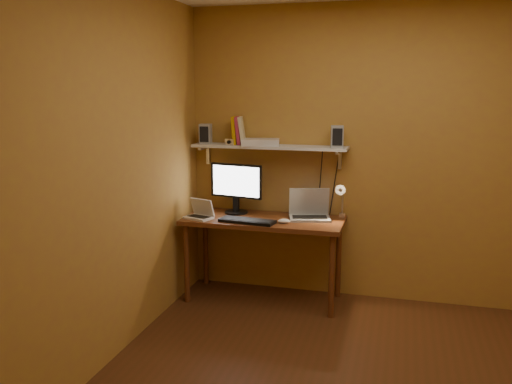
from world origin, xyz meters
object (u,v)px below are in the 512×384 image
(wall_shelf, at_px, (269,147))
(netbook, at_px, (200,213))
(keyboard, at_px, (247,221))
(router, at_px, (261,142))
(desk, at_px, (264,228))
(speaker_left, at_px, (206,134))
(speaker_right, at_px, (337,136))
(shelf_camera, at_px, (230,142))
(laptop, at_px, (309,210))
(mouse, at_px, (284,221))
(monitor, at_px, (236,186))
(desk_lamp, at_px, (341,196))

(wall_shelf, height_order, netbook, wall_shelf)
(keyboard, distance_m, router, 0.74)
(desk, distance_m, speaker_left, 1.02)
(wall_shelf, height_order, speaker_right, speaker_right)
(netbook, distance_m, shelf_camera, 0.69)
(laptop, xyz_separation_m, mouse, (-0.17, -0.24, -0.05))
(speaker_left, bearing_deg, laptop, -9.77)
(speaker_left, distance_m, shelf_camera, 0.26)
(wall_shelf, xyz_separation_m, mouse, (0.21, -0.32, -0.59))
(laptop, bearing_deg, speaker_right, 5.45)
(speaker_right, bearing_deg, wall_shelf, 169.46)
(speaker_left, height_order, speaker_right, speaker_right)
(wall_shelf, height_order, mouse, wall_shelf)
(monitor, xyz_separation_m, laptop, (0.68, -0.02, -0.19))
(mouse, distance_m, shelf_camera, 0.88)
(desk, height_order, router, router)
(netbook, height_order, speaker_left, speaker_left)
(laptop, height_order, speaker_left, speaker_left)
(wall_shelf, bearing_deg, speaker_left, -178.60)
(desk, relative_size, mouse, 13.16)
(router, bearing_deg, shelf_camera, -168.97)
(netbook, xyz_separation_m, shelf_camera, (0.19, 0.27, 0.60))
(shelf_camera, bearing_deg, speaker_right, 3.67)
(desk_lamp, bearing_deg, router, 175.61)
(netbook, height_order, shelf_camera, shelf_camera)
(netbook, distance_m, speaker_right, 1.36)
(desk, relative_size, wall_shelf, 1.00)
(mouse, bearing_deg, speaker_left, 144.63)
(mouse, relative_size, shelf_camera, 1.13)
(wall_shelf, distance_m, shelf_camera, 0.36)
(wall_shelf, relative_size, router, 4.21)
(wall_shelf, relative_size, mouse, 13.16)
(netbook, height_order, mouse, netbook)
(shelf_camera, bearing_deg, desk_lamp, -0.21)
(desk_lamp, height_order, shelf_camera, shelf_camera)
(wall_shelf, relative_size, laptop, 3.45)
(netbook, bearing_deg, wall_shelf, 51.24)
(desk, height_order, netbook, netbook)
(laptop, height_order, keyboard, laptop)
(laptop, distance_m, router, 0.75)
(laptop, bearing_deg, speaker_left, 161.04)
(laptop, distance_m, shelf_camera, 0.94)
(mouse, distance_m, router, 0.76)
(desk_lamp, xyz_separation_m, speaker_left, (-1.26, 0.05, 0.51))
(wall_shelf, xyz_separation_m, laptop, (0.39, -0.08, -0.54))
(mouse, relative_size, router, 0.32)
(router, bearing_deg, keyboard, -93.19)
(laptop, relative_size, router, 1.22)
(wall_shelf, height_order, laptop, wall_shelf)
(desk, bearing_deg, netbook, -164.98)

